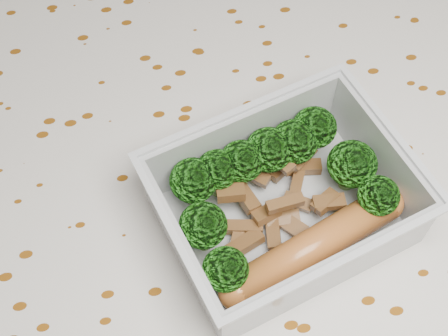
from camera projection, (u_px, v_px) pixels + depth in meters
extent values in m
cube|color=brown|center=(234.00, 191.00, 0.50)|extent=(1.40, 0.90, 0.04)
cube|color=silver|center=(235.00, 177.00, 0.48)|extent=(1.46, 0.96, 0.01)
cube|color=silver|center=(281.00, 218.00, 0.46)|extent=(0.19, 0.16, 0.00)
cube|color=silver|center=(243.00, 136.00, 0.46)|extent=(0.16, 0.05, 0.05)
cube|color=silver|center=(331.00, 273.00, 0.41)|extent=(0.16, 0.05, 0.05)
cube|color=silver|center=(379.00, 156.00, 0.45)|extent=(0.04, 0.11, 0.05)
cube|color=silver|center=(182.00, 249.00, 0.42)|extent=(0.04, 0.11, 0.05)
cube|color=silver|center=(242.00, 110.00, 0.44)|extent=(0.17, 0.05, 0.00)
cube|color=silver|center=(342.00, 262.00, 0.38)|extent=(0.17, 0.05, 0.00)
cube|color=silver|center=(393.00, 132.00, 0.43)|extent=(0.04, 0.12, 0.00)
cube|color=silver|center=(173.00, 234.00, 0.39)|extent=(0.04, 0.12, 0.00)
cylinder|color=#608C3F|center=(195.00, 194.00, 0.46)|extent=(0.01, 0.01, 0.02)
ellipsoid|color=#2B8B1D|center=(193.00, 180.00, 0.44)|extent=(0.03, 0.03, 0.03)
cylinder|color=#608C3F|center=(218.00, 184.00, 0.46)|extent=(0.01, 0.01, 0.02)
ellipsoid|color=#2B8B1D|center=(218.00, 169.00, 0.44)|extent=(0.03, 0.03, 0.03)
cylinder|color=#608C3F|center=(241.00, 176.00, 0.47)|extent=(0.01, 0.01, 0.02)
ellipsoid|color=#2B8B1D|center=(242.00, 161.00, 0.45)|extent=(0.03, 0.03, 0.03)
cylinder|color=#608C3F|center=(267.00, 165.00, 0.47)|extent=(0.01, 0.01, 0.02)
ellipsoid|color=#2B8B1D|center=(269.00, 150.00, 0.45)|extent=(0.04, 0.04, 0.03)
cylinder|color=#608C3F|center=(292.00, 157.00, 0.47)|extent=(0.01, 0.01, 0.02)
ellipsoid|color=#2B8B1D|center=(294.00, 142.00, 0.46)|extent=(0.04, 0.04, 0.03)
cylinder|color=#608C3F|center=(311.00, 143.00, 0.48)|extent=(0.01, 0.01, 0.02)
ellipsoid|color=#2B8B1D|center=(314.00, 127.00, 0.46)|extent=(0.03, 0.03, 0.03)
cylinder|color=#608C3F|center=(204.00, 238.00, 0.44)|extent=(0.01, 0.01, 0.02)
ellipsoid|color=#2B8B1D|center=(203.00, 225.00, 0.42)|extent=(0.03, 0.03, 0.03)
cylinder|color=#608C3F|center=(347.00, 178.00, 0.47)|extent=(0.01, 0.01, 0.02)
ellipsoid|color=#2B8B1D|center=(352.00, 164.00, 0.45)|extent=(0.04, 0.04, 0.03)
cylinder|color=#608C3F|center=(225.00, 281.00, 0.42)|extent=(0.01, 0.01, 0.02)
ellipsoid|color=#2B8B1D|center=(225.00, 269.00, 0.40)|extent=(0.03, 0.03, 0.03)
cylinder|color=#608C3F|center=(372.00, 209.00, 0.45)|extent=(0.01, 0.01, 0.02)
ellipsoid|color=#2B8B1D|center=(379.00, 196.00, 0.43)|extent=(0.03, 0.03, 0.03)
cube|color=brown|center=(244.00, 195.00, 0.45)|extent=(0.02, 0.03, 0.01)
cube|color=brown|center=(285.00, 203.00, 0.44)|extent=(0.03, 0.01, 0.01)
cube|color=brown|center=(257.00, 176.00, 0.46)|extent=(0.02, 0.02, 0.01)
cube|color=brown|center=(289.00, 224.00, 0.45)|extent=(0.03, 0.03, 0.01)
cube|color=brown|center=(238.00, 235.00, 0.44)|extent=(0.02, 0.02, 0.01)
cube|color=brown|center=(329.00, 202.00, 0.45)|extent=(0.02, 0.01, 0.01)
cube|color=brown|center=(298.00, 202.00, 0.46)|extent=(0.02, 0.02, 0.01)
cube|color=brown|center=(244.00, 227.00, 0.45)|extent=(0.03, 0.01, 0.01)
cube|color=brown|center=(280.00, 163.00, 0.46)|extent=(0.03, 0.01, 0.01)
cube|color=brown|center=(297.00, 179.00, 0.47)|extent=(0.02, 0.03, 0.01)
cube|color=brown|center=(279.00, 169.00, 0.47)|extent=(0.02, 0.02, 0.01)
cube|color=brown|center=(245.00, 244.00, 0.44)|extent=(0.03, 0.02, 0.01)
cube|color=brown|center=(302.00, 158.00, 0.47)|extent=(0.03, 0.02, 0.01)
cube|color=brown|center=(302.00, 167.00, 0.47)|extent=(0.03, 0.01, 0.01)
cube|color=brown|center=(282.00, 219.00, 0.45)|extent=(0.03, 0.01, 0.01)
cube|color=brown|center=(325.00, 202.00, 0.45)|extent=(0.02, 0.02, 0.01)
cube|color=brown|center=(278.00, 159.00, 0.46)|extent=(0.02, 0.03, 0.01)
cube|color=brown|center=(266.00, 214.00, 0.44)|extent=(0.02, 0.02, 0.01)
cube|color=brown|center=(273.00, 229.00, 0.45)|extent=(0.02, 0.03, 0.01)
cube|color=brown|center=(231.00, 193.00, 0.44)|extent=(0.02, 0.01, 0.01)
cylinder|color=#B76429|center=(314.00, 246.00, 0.43)|extent=(0.13, 0.07, 0.03)
sphere|color=#B76429|center=(386.00, 204.00, 0.45)|extent=(0.03, 0.03, 0.03)
sphere|color=#B76429|center=(237.00, 292.00, 0.41)|extent=(0.03, 0.03, 0.03)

